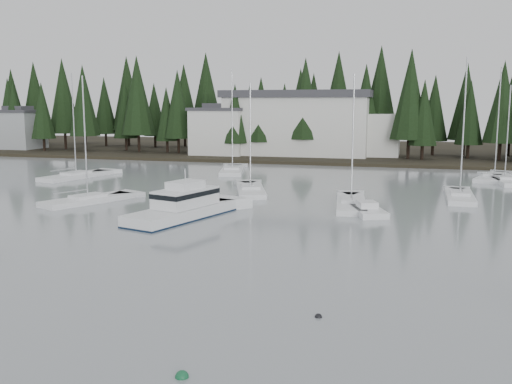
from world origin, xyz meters
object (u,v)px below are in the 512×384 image
Objects in this scene: sailboat_4 at (88,202)px; sailboat_12 at (504,182)px; harbor_inn at (309,124)px; sailboat_9 at (494,179)px; cabin_cruiser_center at (183,210)px; runabout_1 at (367,212)px; sailboat_1 at (76,177)px; sailboat_3 at (250,192)px; house_far_west at (19,128)px; sailboat_11 at (460,198)px; house_west at (220,130)px; sailboat_7 at (351,205)px; sailboat_5 at (233,172)px.

sailboat_12 is (39.74, 25.61, -0.01)m from sailboat_4.
sailboat_9 is at bearing -39.60° from harbor_inn.
cabin_cruiser_center is 1.85× the size of runabout_1.
sailboat_1 reaches higher than sailboat_4.
sailboat_3 is at bearing 10.97° from cabin_cruiser_center.
sailboat_1 is 51.70m from sailboat_9.
house_far_west is 57.07m from harbor_inn.
cabin_cruiser_center is at bearing 126.23° from sailboat_11.
house_far_west is 1.39× the size of runabout_1.
sailboat_4 is at bearing 115.00° from sailboat_12.
harbor_inn is 37.54m from sailboat_12.
house_west is 47.22m from sailboat_4.
sailboat_3 is at bearing 112.10° from sailboat_12.
sailboat_7 is at bearing 165.84° from sailboat_9.
sailboat_9 reaches higher than sailboat_3.
sailboat_3 is 20.83m from sailboat_11.
sailboat_11 is (20.79, 1.20, 0.03)m from sailboat_3.
sailboat_4 is at bearing 109.52° from sailboat_3.
sailboat_1 is at bearing 65.12° from cabin_cruiser_center.
house_far_west is 0.72× the size of sailboat_12.
sailboat_11 is at bearing -178.82° from sailboat_9.
sailboat_7 is at bearing -32.63° from house_far_west.
house_west is at bearing 4.77° from sailboat_3.
sailboat_11 is at bearing 149.22° from sailboat_12.
house_far_west is at bearing 36.40° from runabout_1.
sailboat_9 is at bearing -64.40° from sailboat_1.
sailboat_5 is 33.26m from sailboat_9.
sailboat_4 is 0.86× the size of sailboat_5.
sailboat_4 reaches higher than runabout_1.
house_far_west is 66.63m from sailboat_4.
sailboat_7 is 2.02× the size of runabout_1.
harbor_inn reaches higher than runabout_1.
house_far_west is 55.57m from sailboat_5.
sailboat_1 is at bearing -124.00° from harbor_inn.
harbor_inn is at bearing 11.18° from sailboat_4.
harbor_inn is 4.85× the size of runabout_1.
sailboat_9 is 29.57m from runabout_1.
sailboat_4 is 47.92m from sailboat_9.
sailboat_4 reaches higher than sailboat_12.
runabout_1 is (1.65, -3.17, 0.07)m from sailboat_7.
sailboat_12 reaches higher than cabin_cruiser_center.
sailboat_11 is 12.74m from runabout_1.
house_west is 0.68× the size of sailboat_11.
sailboat_7 reaches higher than sailboat_3.
harbor_inn is 35.42m from sailboat_9.
sailboat_4 is 25.65m from runabout_1.
house_west is 0.67× the size of sailboat_5.
cabin_cruiser_center is 0.92× the size of sailboat_4.
house_west is 0.80× the size of sailboat_3.
sailboat_12 is (27.75, -24.63, -5.72)m from harbor_inn.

